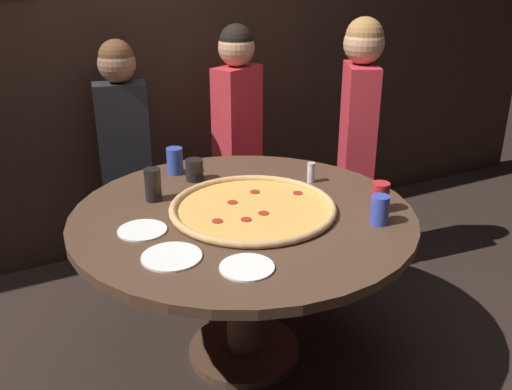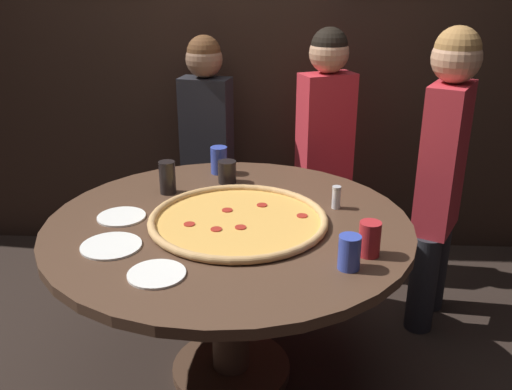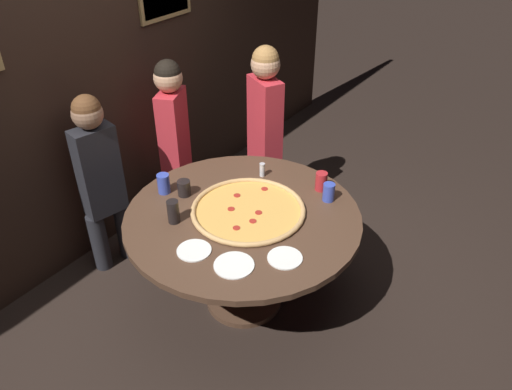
% 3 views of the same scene
% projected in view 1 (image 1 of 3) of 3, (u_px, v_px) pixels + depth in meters
% --- Properties ---
extents(ground_plane, '(24.00, 24.00, 0.00)m').
position_uv_depth(ground_plane, '(244.00, 353.00, 2.71)').
color(ground_plane, black).
extents(back_wall, '(6.40, 0.08, 2.60)m').
position_uv_depth(back_wall, '(141.00, 37.00, 3.28)').
color(back_wall, black).
rests_on(back_wall, ground_plane).
extents(dining_table, '(1.46, 1.46, 0.74)m').
position_uv_depth(dining_table, '(243.00, 242.00, 2.47)').
color(dining_table, '#4C3323').
rests_on(dining_table, ground_plane).
extents(giant_pizza, '(0.71, 0.71, 0.03)m').
position_uv_depth(giant_pizza, '(253.00, 208.00, 2.42)').
color(giant_pizza, '#E5A84C').
rests_on(giant_pizza, dining_table).
extents(drink_cup_near_right, '(0.08, 0.08, 0.13)m').
position_uv_depth(drink_cup_near_right, '(380.00, 197.00, 2.40)').
color(drink_cup_near_right, '#B22328').
rests_on(drink_cup_near_right, dining_table).
extents(drink_cup_by_shaker, '(0.08, 0.08, 0.12)m').
position_uv_depth(drink_cup_by_shaker, '(380.00, 210.00, 2.29)').
color(drink_cup_by_shaker, '#384CB7').
rests_on(drink_cup_by_shaker, dining_table).
extents(drink_cup_near_left, '(0.09, 0.09, 0.10)m').
position_uv_depth(drink_cup_near_left, '(194.00, 170.00, 2.73)').
color(drink_cup_near_left, black).
rests_on(drink_cup_near_left, dining_table).
extents(drink_cup_far_right, '(0.07, 0.07, 0.15)m').
position_uv_depth(drink_cup_far_right, '(153.00, 185.00, 2.50)').
color(drink_cup_far_right, black).
rests_on(drink_cup_far_right, dining_table).
extents(drink_cup_front_edge, '(0.08, 0.08, 0.13)m').
position_uv_depth(drink_cup_front_edge, '(175.00, 161.00, 2.81)').
color(drink_cup_front_edge, '#384CB7').
rests_on(drink_cup_front_edge, dining_table).
extents(white_plate_beside_cup, '(0.19, 0.19, 0.01)m').
position_uv_depth(white_plate_beside_cup, '(247.00, 267.00, 1.98)').
color(white_plate_beside_cup, white).
rests_on(white_plate_beside_cup, dining_table).
extents(white_plate_near_front, '(0.22, 0.22, 0.01)m').
position_uv_depth(white_plate_near_front, '(172.00, 257.00, 2.05)').
color(white_plate_near_front, white).
rests_on(white_plate_near_front, dining_table).
extents(white_plate_left_side, '(0.19, 0.19, 0.01)m').
position_uv_depth(white_plate_left_side, '(142.00, 230.00, 2.24)').
color(white_plate_left_side, white).
rests_on(white_plate_left_side, dining_table).
extents(condiment_shaker, '(0.04, 0.04, 0.10)m').
position_uv_depth(condiment_shaker, '(311.00, 172.00, 2.71)').
color(condiment_shaker, silver).
rests_on(condiment_shaker, dining_table).
extents(diner_centre_back, '(0.35, 0.20, 1.34)m').
position_uv_depth(diner_centre_back, '(125.00, 146.00, 3.17)').
color(diner_centre_back, '#232328').
rests_on(diner_centre_back, ground_plane).
extents(diner_side_left, '(0.37, 0.26, 1.39)m').
position_uv_depth(diner_side_left, '(237.00, 129.00, 3.38)').
color(diner_side_left, '#232328').
rests_on(diner_side_left, ground_plane).
extents(diner_far_left, '(0.28, 0.38, 1.45)m').
position_uv_depth(diner_far_left, '(357.00, 133.00, 3.19)').
color(diner_far_left, '#232328').
rests_on(diner_far_left, ground_plane).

